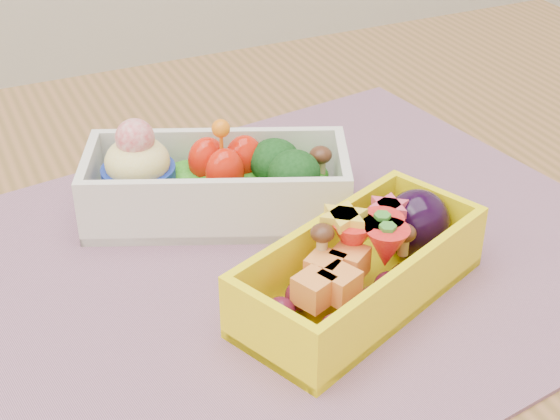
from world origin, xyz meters
name	(u,v)px	position (x,y,z in m)	size (l,w,h in m)	color
table	(229,396)	(0.00, 0.00, 0.65)	(1.20, 0.80, 0.75)	brown
placemat	(273,263)	(0.04, 0.01, 0.75)	(0.50, 0.39, 0.00)	gray
bento_white	(215,183)	(0.03, 0.09, 0.78)	(0.21, 0.15, 0.08)	silver
bento_yellow	(364,265)	(0.08, -0.05, 0.78)	(0.19, 0.14, 0.06)	#FFE70D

